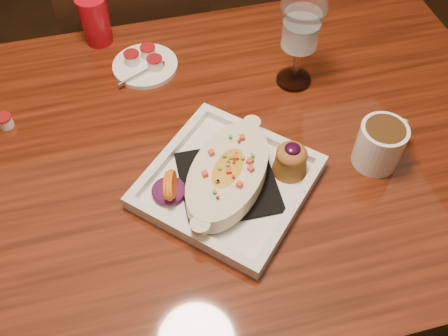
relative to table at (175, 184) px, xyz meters
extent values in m
plane|color=black|center=(0.00, 0.00, -0.65)|extent=(7.00, 7.00, 0.00)
cube|color=maroon|center=(0.00, 0.00, 0.08)|extent=(1.50, 0.90, 0.04)
cylinder|color=black|center=(0.67, 0.37, -0.30)|extent=(0.07, 0.07, 0.71)
cube|color=black|center=(0.00, 0.70, -0.20)|extent=(0.42, 0.42, 0.04)
cylinder|color=black|center=(0.17, 0.87, -0.43)|extent=(0.04, 0.04, 0.45)
cylinder|color=black|center=(-0.17, 0.87, -0.43)|extent=(0.04, 0.04, 0.45)
cylinder|color=black|center=(0.17, 0.53, -0.43)|extent=(0.04, 0.04, 0.45)
cylinder|color=black|center=(-0.17, 0.53, -0.43)|extent=(0.04, 0.04, 0.45)
cube|color=black|center=(0.00, 0.51, 0.05)|extent=(0.40, 0.03, 0.46)
cube|color=white|center=(0.09, -0.10, 0.10)|extent=(0.40, 0.40, 0.01)
cube|color=black|center=(0.09, -0.10, 0.11)|extent=(0.18, 0.18, 0.01)
ellipsoid|color=gold|center=(0.09, -0.10, 0.14)|extent=(0.21, 0.24, 0.04)
ellipsoid|color=#531346|center=(-0.02, -0.10, 0.12)|extent=(0.07, 0.07, 0.02)
cone|color=#9A5B27|center=(0.22, -0.10, 0.13)|extent=(0.07, 0.07, 0.05)
ellipsoid|color=#9A5B27|center=(0.22, -0.10, 0.16)|extent=(0.06, 0.06, 0.03)
ellipsoid|color=black|center=(0.22, -0.10, 0.17)|extent=(0.03, 0.03, 0.01)
cylinder|color=white|center=(0.39, -0.11, 0.14)|extent=(0.09, 0.09, 0.09)
cylinder|color=#38220F|center=(0.39, -0.11, 0.18)|extent=(0.08, 0.08, 0.02)
torus|color=white|center=(0.44, -0.09, 0.14)|extent=(0.07, 0.04, 0.07)
cylinder|color=silver|center=(0.31, 0.15, 0.10)|extent=(0.08, 0.08, 0.01)
cylinder|color=silver|center=(0.31, 0.15, 0.15)|extent=(0.01, 0.01, 0.09)
cone|color=silver|center=(0.31, 0.15, 0.24)|extent=(0.10, 0.10, 0.10)
cylinder|color=white|center=(-0.01, 0.28, 0.10)|extent=(0.15, 0.15, 0.01)
cylinder|color=white|center=(-0.04, 0.29, 0.12)|extent=(0.03, 0.03, 0.03)
cylinder|color=#A5141A|center=(-0.04, 0.29, 0.13)|extent=(0.04, 0.04, 0.00)
cylinder|color=white|center=(0.00, 0.30, 0.12)|extent=(0.03, 0.03, 0.03)
cylinder|color=#A5141A|center=(0.00, 0.30, 0.13)|extent=(0.04, 0.04, 0.00)
cylinder|color=white|center=(0.01, 0.26, 0.12)|extent=(0.03, 0.03, 0.03)
cylinder|color=#A5141A|center=(0.01, 0.26, 0.13)|extent=(0.04, 0.04, 0.00)
cylinder|color=white|center=(-0.32, 0.17, 0.11)|extent=(0.03, 0.03, 0.02)
cylinder|color=#A5141A|center=(-0.32, 0.17, 0.12)|extent=(0.03, 0.03, 0.00)
cone|color=red|center=(-0.10, 0.40, 0.16)|extent=(0.07, 0.07, 0.12)
camera|label=1|loc=(-0.05, -0.64, 0.88)|focal=40.00mm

